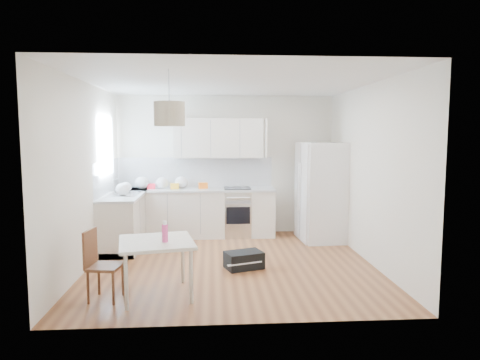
% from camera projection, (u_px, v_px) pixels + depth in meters
% --- Properties ---
extents(floor, '(4.20, 4.20, 0.00)m').
position_uv_depth(floor, '(231.00, 263.00, 6.47)').
color(floor, brown).
rests_on(floor, ground).
extents(ceiling, '(4.20, 4.20, 0.00)m').
position_uv_depth(ceiling, '(231.00, 82.00, 6.19)').
color(ceiling, white).
rests_on(ceiling, wall_back).
extents(wall_back, '(4.20, 0.00, 4.20)m').
position_uv_depth(wall_back, '(226.00, 165.00, 8.41)').
color(wall_back, white).
rests_on(wall_back, floor).
extents(wall_left, '(0.00, 4.20, 4.20)m').
position_uv_depth(wall_left, '(86.00, 176.00, 6.19)').
color(wall_left, white).
rests_on(wall_left, floor).
extents(wall_right, '(0.00, 4.20, 4.20)m').
position_uv_depth(wall_right, '(369.00, 174.00, 6.47)').
color(wall_right, white).
rests_on(wall_right, floor).
extents(window_glassblock, '(0.02, 1.00, 1.00)m').
position_uv_depth(window_glassblock, '(106.00, 146.00, 7.29)').
color(window_glassblock, '#BFE0F9').
rests_on(window_glassblock, wall_left).
extents(cabinets_back, '(3.00, 0.60, 0.88)m').
position_uv_depth(cabinets_back, '(196.00, 214.00, 8.17)').
color(cabinets_back, silver).
rests_on(cabinets_back, floor).
extents(cabinets_left, '(0.60, 1.80, 0.88)m').
position_uv_depth(cabinets_left, '(126.00, 221.00, 7.50)').
color(cabinets_left, silver).
rests_on(cabinets_left, floor).
extents(counter_back, '(3.02, 0.64, 0.04)m').
position_uv_depth(counter_back, '(195.00, 190.00, 8.12)').
color(counter_back, silver).
rests_on(counter_back, cabinets_back).
extents(counter_left, '(0.64, 1.82, 0.04)m').
position_uv_depth(counter_left, '(125.00, 195.00, 7.45)').
color(counter_left, silver).
rests_on(counter_left, cabinets_left).
extents(backsplash_back, '(3.00, 0.01, 0.58)m').
position_uv_depth(backsplash_back, '(196.00, 172.00, 8.38)').
color(backsplash_back, white).
rests_on(backsplash_back, wall_back).
extents(backsplash_left, '(0.01, 1.80, 0.58)m').
position_uv_depth(backsplash_left, '(107.00, 177.00, 7.40)').
color(backsplash_left, white).
rests_on(backsplash_left, wall_left).
extents(upper_cabinets, '(1.70, 0.32, 0.75)m').
position_uv_depth(upper_cabinets, '(219.00, 138.00, 8.19)').
color(upper_cabinets, silver).
rests_on(upper_cabinets, wall_back).
extents(range_oven, '(0.50, 0.61, 0.88)m').
position_uv_depth(range_oven, '(237.00, 213.00, 8.22)').
color(range_oven, silver).
rests_on(range_oven, floor).
extents(sink, '(0.50, 0.80, 0.16)m').
position_uv_depth(sink, '(124.00, 194.00, 7.40)').
color(sink, silver).
rests_on(sink, counter_left).
extents(refrigerator, '(0.91, 0.94, 1.80)m').
position_uv_depth(refrigerator, '(322.00, 192.00, 7.84)').
color(refrigerator, white).
rests_on(refrigerator, floor).
extents(dining_table, '(1.01, 1.01, 0.68)m').
position_uv_depth(dining_table, '(156.00, 246.00, 5.12)').
color(dining_table, beige).
rests_on(dining_table, floor).
extents(dining_chair, '(0.40, 0.40, 0.84)m').
position_uv_depth(dining_chair, '(105.00, 265.00, 5.00)').
color(dining_chair, '#4A2516').
rests_on(dining_chair, floor).
extents(drink_bottle, '(0.08, 0.08, 0.25)m').
position_uv_depth(drink_bottle, '(165.00, 231.00, 5.03)').
color(drink_bottle, '#EA4189').
rests_on(drink_bottle, dining_table).
extents(gym_bag, '(0.61, 0.50, 0.24)m').
position_uv_depth(gym_bag, '(244.00, 260.00, 6.23)').
color(gym_bag, black).
rests_on(gym_bag, floor).
extents(pendant_lamp, '(0.37, 0.37, 0.28)m').
position_uv_depth(pendant_lamp, '(169.00, 114.00, 5.00)').
color(pendant_lamp, '#C7B499').
rests_on(pendant_lamp, ceiling).
extents(grocery_bag_a, '(0.26, 0.22, 0.24)m').
position_uv_depth(grocery_bag_a, '(142.00, 183.00, 8.04)').
color(grocery_bag_a, white).
rests_on(grocery_bag_a, counter_back).
extents(grocery_bag_b, '(0.24, 0.21, 0.22)m').
position_uv_depth(grocery_bag_b, '(162.00, 183.00, 8.12)').
color(grocery_bag_b, white).
rests_on(grocery_bag_b, counter_back).
extents(grocery_bag_c, '(0.25, 0.21, 0.23)m').
position_uv_depth(grocery_bag_c, '(181.00, 182.00, 8.20)').
color(grocery_bag_c, white).
rests_on(grocery_bag_c, counter_back).
extents(grocery_bag_d, '(0.20, 0.17, 0.18)m').
position_uv_depth(grocery_bag_d, '(126.00, 187.00, 7.60)').
color(grocery_bag_d, white).
rests_on(grocery_bag_d, counter_back).
extents(grocery_bag_e, '(0.23, 0.19, 0.21)m').
position_uv_depth(grocery_bag_e, '(122.00, 189.00, 7.21)').
color(grocery_bag_e, white).
rests_on(grocery_bag_e, counter_left).
extents(snack_orange, '(0.19, 0.14, 0.12)m').
position_uv_depth(snack_orange, '(203.00, 186.00, 8.13)').
color(snack_orange, orange).
rests_on(snack_orange, counter_back).
extents(snack_yellow, '(0.17, 0.11, 0.11)m').
position_uv_depth(snack_yellow, '(175.00, 186.00, 8.07)').
color(snack_yellow, yellow).
rests_on(snack_yellow, counter_back).
extents(snack_red, '(0.16, 0.12, 0.10)m').
position_uv_depth(snack_red, '(151.00, 186.00, 8.07)').
color(snack_red, red).
rests_on(snack_red, counter_back).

